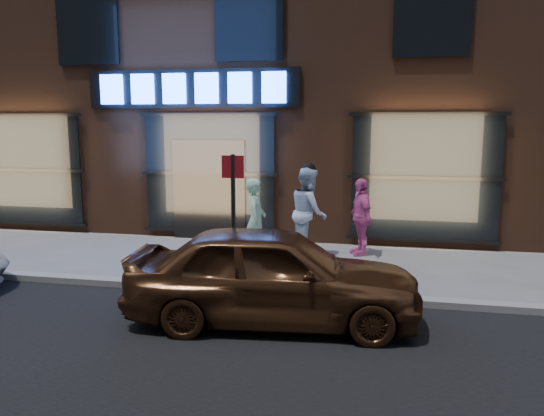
{
  "coord_description": "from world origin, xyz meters",
  "views": [
    {
      "loc": [
        4.0,
        -8.19,
        2.83
      ],
      "look_at": [
        2.02,
        1.6,
        1.2
      ],
      "focal_mm": 35.0,
      "sensor_mm": 36.0,
      "label": 1
    }
  ],
  "objects_px": {
    "man_bowtie": "(256,220)",
    "sign_post": "(233,210)",
    "man_cap": "(309,212)",
    "passerby": "(361,217)",
    "gold_sedan": "(273,274)"
  },
  "relations": [
    {
      "from": "man_bowtie",
      "to": "sign_post",
      "type": "distance_m",
      "value": 2.12
    },
    {
      "from": "man_bowtie",
      "to": "sign_post",
      "type": "bearing_deg",
      "value": 174.7
    },
    {
      "from": "gold_sedan",
      "to": "passerby",
      "type": "bearing_deg",
      "value": -19.84
    },
    {
      "from": "sign_post",
      "to": "man_cap",
      "type": "bearing_deg",
      "value": 70.74
    },
    {
      "from": "passerby",
      "to": "gold_sedan",
      "type": "height_order",
      "value": "passerby"
    },
    {
      "from": "gold_sedan",
      "to": "sign_post",
      "type": "distance_m",
      "value": 1.67
    },
    {
      "from": "passerby",
      "to": "man_bowtie",
      "type": "bearing_deg",
      "value": -87.99
    },
    {
      "from": "man_cap",
      "to": "passerby",
      "type": "xyz_separation_m",
      "value": [
        1.07,
        0.37,
        -0.13
      ]
    },
    {
      "from": "man_cap",
      "to": "man_bowtie",
      "type": "bearing_deg",
      "value": 104.5
    },
    {
      "from": "man_cap",
      "to": "sign_post",
      "type": "distance_m",
      "value": 2.81
    },
    {
      "from": "man_cap",
      "to": "gold_sedan",
      "type": "relative_size",
      "value": 0.46
    },
    {
      "from": "passerby",
      "to": "gold_sedan",
      "type": "xyz_separation_m",
      "value": [
        -1.06,
        -4.2,
        -0.12
      ]
    },
    {
      "from": "man_cap",
      "to": "sign_post",
      "type": "xyz_separation_m",
      "value": [
        -0.9,
        -2.63,
        0.45
      ]
    },
    {
      "from": "man_cap",
      "to": "gold_sedan",
      "type": "bearing_deg",
      "value": 164.51
    },
    {
      "from": "man_bowtie",
      "to": "passerby",
      "type": "bearing_deg",
      "value": -73.66
    }
  ]
}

